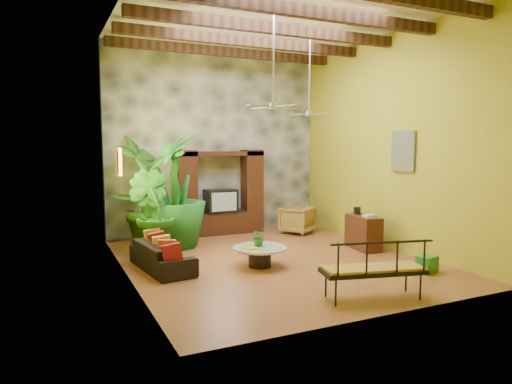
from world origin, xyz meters
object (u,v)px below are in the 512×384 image
tall_plant_c (174,191)px  entertainment_center (220,199)px  wicker_armchair (297,220)px  tall_plant_a (141,188)px  tall_plant_b (151,213)px  iron_bench (376,267)px  green_bin (427,264)px  ceiling_fan_back (309,105)px  sofa (162,256)px  coffee_table (260,254)px  ceiling_fan_front (274,95)px  side_console (363,232)px

tall_plant_c → entertainment_center: bearing=33.4°
wicker_armchair → tall_plant_a: bearing=-42.2°
tall_plant_b → tall_plant_a: bearing=86.6°
tall_plant_a → iron_bench: (2.47, -5.97, -0.82)m
tall_plant_c → green_bin: (3.79, -4.23, -1.18)m
ceiling_fan_back → tall_plant_b: 4.56m
wicker_armchair → ceiling_fan_back: bearing=40.5°
tall_plant_a → sofa: bearing=-93.5°
sofa → coffee_table: 1.94m
tall_plant_c → ceiling_fan_back: bearing=-16.2°
ceiling_fan_back → iron_bench: 5.18m
ceiling_fan_front → green_bin: size_ratio=5.04×
ceiling_fan_front → sofa: size_ratio=1.00×
coffee_table → iron_bench: (0.81, -2.56, 0.27)m
sofa → green_bin: sofa is taller
tall_plant_a → entertainment_center: bearing=2.3°
iron_bench → entertainment_center: bearing=107.1°
entertainment_center → wicker_armchair: (1.95, -0.81, -0.59)m
entertainment_center → wicker_armchair: 2.19m
sofa → green_bin: (4.55, -2.37, -0.11)m
iron_bench → green_bin: bearing=36.9°
tall_plant_a → coffee_table: 3.95m
entertainment_center → green_bin: (2.24, -5.25, -0.80)m
green_bin → ceiling_fan_front: bearing=144.9°
entertainment_center → ceiling_fan_back: ceiling_fan_back is taller
sofa → side_console: (4.70, -0.25, 0.12)m
tall_plant_a → green_bin: size_ratio=7.33×
entertainment_center → side_console: size_ratio=2.44×
tall_plant_b → green_bin: 5.81m
tall_plant_a → coffee_table: tall_plant_a is taller
tall_plant_c → tall_plant_b: bearing=-138.3°
ceiling_fan_back → sofa: size_ratio=1.00×
wicker_armchair → iron_bench: 5.49m
ceiling_fan_back → tall_plant_c: (-3.15, 0.91, -2.06)m
entertainment_center → tall_plant_b: 2.76m
ceiling_fan_front → tall_plant_c: 3.52m
iron_bench → tall_plant_a: bearing=126.5°
tall_plant_b → coffee_table: 2.65m
side_console → ceiling_fan_front: bearing=-164.2°
sofa → side_console: size_ratio=1.88×
ceiling_fan_back → side_console: size_ratio=1.89×
entertainment_center → green_bin: bearing=-66.9°
green_bin → tall_plant_b: bearing=141.0°
entertainment_center → iron_bench: bearing=-86.9°
sofa → tall_plant_a: bearing=-11.0°
ceiling_fan_back → side_console: 3.33m
sofa → iron_bench: 4.14m
entertainment_center → sofa: entertainment_center is taller
coffee_table → green_bin: coffee_table is taller
wicker_armchair → coffee_table: bearing=15.7°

